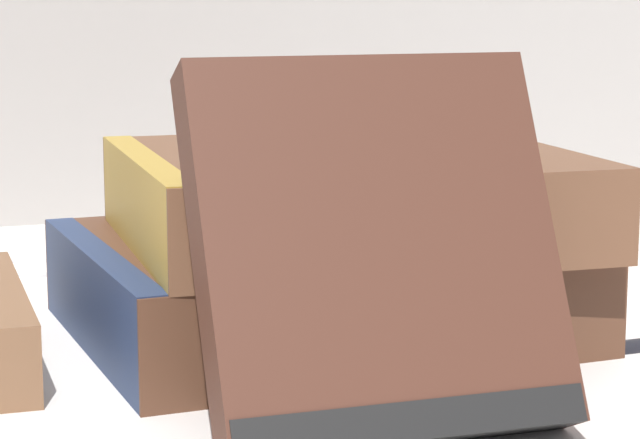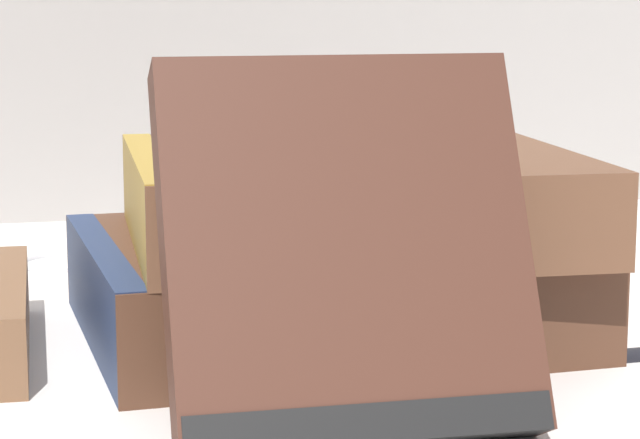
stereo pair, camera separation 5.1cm
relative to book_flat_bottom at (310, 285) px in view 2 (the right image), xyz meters
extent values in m
plane|color=silver|center=(-0.02, -0.04, -0.02)|extent=(3.00, 3.00, 0.00)
cube|color=#4C2D1E|center=(0.01, 0.00, 0.00)|extent=(0.20, 0.18, 0.04)
cube|color=navy|center=(-0.09, -0.01, 0.00)|extent=(0.02, 0.16, 0.04)
cube|color=brown|center=(0.01, -0.01, 0.04)|extent=(0.18, 0.16, 0.04)
cube|color=olive|center=(-0.07, -0.01, 0.04)|extent=(0.02, 0.16, 0.04)
cube|color=#422319|center=(-0.01, -0.12, 0.04)|extent=(0.12, 0.07, 0.12)
cube|color=black|center=(-0.01, -0.15, -0.01)|extent=(0.12, 0.02, 0.02)
cylinder|color=silver|center=(0.05, -0.01, 0.06)|extent=(0.05, 0.05, 0.01)
torus|color=#B2B2B7|center=(0.05, -0.01, 0.06)|extent=(0.06, 0.06, 0.01)
sphere|color=#B2B2B7|center=(0.05, 0.02, 0.06)|extent=(0.01, 0.01, 0.01)
torus|color=#ADADB2|center=(-0.10, 0.17, -0.02)|extent=(0.06, 0.06, 0.00)
torus|color=#ADADB2|center=(-0.04, 0.18, -0.02)|extent=(0.06, 0.06, 0.00)
cylinder|color=#ADADB2|center=(-0.07, 0.17, -0.02)|extent=(0.02, 0.01, 0.00)
camera|label=1|loc=(-0.17, -0.52, 0.12)|focal=75.00mm
camera|label=2|loc=(-0.12, -0.53, 0.12)|focal=75.00mm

